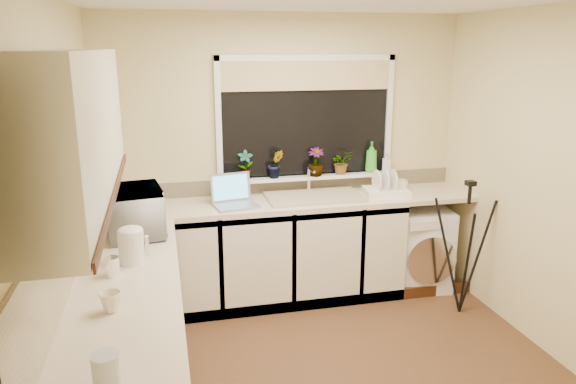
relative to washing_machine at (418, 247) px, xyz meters
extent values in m
plane|color=#523320|center=(-1.19, -1.17, -0.37)|extent=(3.20, 3.20, 0.00)
plane|color=beige|center=(-1.19, 0.33, 0.85)|extent=(3.20, 0.00, 3.20)
plane|color=beige|center=(-1.19, -2.67, 0.85)|extent=(3.20, 0.00, 3.20)
plane|color=beige|center=(-2.79, -1.17, 0.85)|extent=(0.00, 3.00, 3.00)
plane|color=beige|center=(0.41, -1.17, 0.85)|extent=(0.00, 3.00, 3.00)
cube|color=silver|center=(-1.52, 0.03, 0.06)|extent=(2.55, 0.60, 0.86)
cube|color=silver|center=(-2.49, -1.47, 0.06)|extent=(0.54, 2.40, 0.86)
cube|color=beige|center=(-1.19, 0.03, 0.51)|extent=(3.20, 0.60, 0.04)
cube|color=beige|center=(-2.49, -1.47, 0.51)|extent=(0.60, 2.40, 0.04)
cube|color=silver|center=(-2.63, -1.62, 1.43)|extent=(0.28, 1.90, 0.70)
cube|color=beige|center=(-2.78, -1.47, 0.75)|extent=(0.02, 2.40, 0.45)
cube|color=beige|center=(-1.19, 0.32, 0.60)|extent=(3.20, 0.02, 0.14)
cube|color=black|center=(-0.99, 0.32, 1.18)|extent=(1.50, 0.02, 1.00)
cube|color=tan|center=(-0.99, 0.29, 1.55)|extent=(1.50, 0.02, 0.25)
cube|color=white|center=(-0.99, 0.26, 0.66)|extent=(1.60, 0.14, 0.03)
cube|color=tan|center=(-0.99, 0.03, 0.54)|extent=(0.82, 0.46, 0.03)
cylinder|color=silver|center=(-0.99, 0.21, 0.65)|extent=(0.03, 0.03, 0.24)
cube|color=white|center=(0.00, 0.00, 0.00)|extent=(0.59, 0.58, 0.75)
cube|color=gray|center=(-1.68, -0.07, 0.54)|extent=(0.38, 0.30, 0.02)
cube|color=#51AEDB|center=(-1.71, 0.07, 0.66)|extent=(0.34, 0.11, 0.24)
cylinder|color=white|center=(-2.46, -1.10, 0.63)|extent=(0.15, 0.15, 0.20)
cube|color=white|center=(-0.34, 0.00, 0.55)|extent=(0.41, 0.33, 0.06)
cylinder|color=silver|center=(-2.50, -2.39, 0.60)|extent=(0.11, 0.11, 0.15)
cylinder|color=white|center=(-2.56, -1.28, 0.58)|extent=(0.08, 0.08, 0.11)
imported|color=white|center=(-2.46, -0.53, 0.68)|extent=(0.45, 0.61, 0.31)
imported|color=#999999|center=(-1.55, 0.26, 0.80)|extent=(0.14, 0.10, 0.25)
imported|color=#999999|center=(-1.29, 0.23, 0.80)|extent=(0.14, 0.11, 0.25)
imported|color=#999999|center=(-0.92, 0.23, 0.80)|extent=(0.15, 0.15, 0.25)
imported|color=#999999|center=(-0.68, 0.26, 0.78)|extent=(0.23, 0.21, 0.21)
imported|color=green|center=(-0.39, 0.26, 0.82)|extent=(0.14, 0.14, 0.28)
imported|color=#999999|center=(-0.24, 0.26, 0.76)|extent=(0.10, 0.10, 0.17)
imported|color=silver|center=(-0.16, 0.09, 0.58)|extent=(0.16, 0.16, 0.10)
imported|color=#EFE2C5|center=(-2.54, -1.72, 0.58)|extent=(0.14, 0.14, 0.10)
camera|label=1|loc=(-2.25, -4.28, 1.79)|focal=33.71mm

